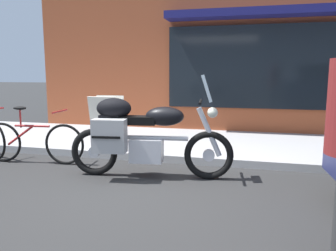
{
  "coord_description": "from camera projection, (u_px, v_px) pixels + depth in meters",
  "views": [
    {
      "loc": [
        1.23,
        -3.87,
        1.43
      ],
      "look_at": [
        0.06,
        0.69,
        0.7
      ],
      "focal_mm": 36.43,
      "sensor_mm": 36.0,
      "label": 1
    }
  ],
  "objects": [
    {
      "name": "touring_motorcycle",
      "position": [
        141.0,
        134.0,
        4.62
      ],
      "size": [
        2.25,
        0.84,
        1.41
      ],
      "color": "black",
      "rests_on": "ground_plane"
    },
    {
      "name": "sandwich_board_sign",
      "position": [
        107.0,
        120.0,
        6.34
      ],
      "size": [
        0.55,
        0.4,
        0.88
      ],
      "color": "silver",
      "rests_on": "sidewalk_curb"
    },
    {
      "name": "parked_bicycle",
      "position": [
        33.0,
        141.0,
        5.4
      ],
      "size": [
        1.7,
        0.48,
        0.91
      ],
      "color": "black",
      "rests_on": "ground_plane"
    },
    {
      "name": "ground_plane",
      "position": [
        150.0,
        189.0,
        4.23
      ],
      "size": [
        80.0,
        80.0,
        0.0
      ],
      "primitive_type": "plane",
      "color": "#2A2A2A"
    }
  ]
}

